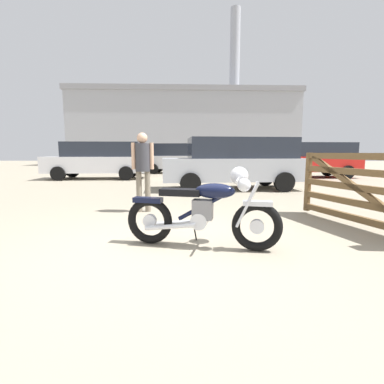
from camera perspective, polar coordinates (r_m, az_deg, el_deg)
The scene contains 9 objects.
ground_plane at distance 3.99m, azimuth -3.73°, elevation -10.37°, with size 80.00×80.00×0.00m, color gray.
vintage_motorcycle at distance 3.76m, azimuth 2.74°, elevation -3.74°, with size 2.06×0.73×1.07m.
timber_gate at distance 5.29m, azimuth 32.56°, elevation 0.73°, with size 0.94×2.45×1.60m.
bystander at distance 6.06m, azimuth -9.84°, elevation 5.60°, with size 0.46×0.30×1.66m.
pale_sedan_back at distance 15.61m, azimuth 22.79°, elevation 6.16°, with size 4.84×2.28×1.74m.
white_estate_far at distance 9.85m, azimuth 8.63°, elevation 6.02°, with size 4.87×2.37×1.74m.
red_hatchback_near at distance 14.34m, azimuth -18.07°, elevation 6.29°, with size 4.82×2.23×1.74m.
silver_sedan_mid at distance 17.42m, azimuth -3.62°, elevation 6.80°, with size 3.99×2.00×1.78m.
industrial_building at distance 33.37m, azimuth -1.48°, elevation 12.35°, with size 23.56×12.79×16.97m.
Camera 1 is at (0.32, -3.78, 1.25)m, focal length 26.60 mm.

